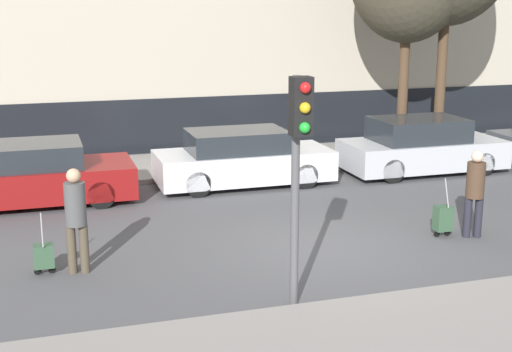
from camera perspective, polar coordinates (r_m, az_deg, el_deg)
name	(u,v)px	position (r m, az deg, el deg)	size (l,w,h in m)	color
ground_plane	(318,247)	(13.03, 4.98, -5.67)	(80.00, 80.00, 0.00)	#4C4C4F
sidewalk_near	(425,333)	(9.91, 13.38, -12.09)	(28.00, 2.50, 0.12)	gray
sidewalk_far	(221,163)	(19.43, -2.84, 1.05)	(28.00, 3.00, 0.12)	gray
parked_car_0	(35,175)	(16.32, -17.30, 0.07)	(4.18, 1.85, 1.36)	maroon
parked_car_1	(242,159)	(17.17, -1.13, 1.35)	(4.22, 1.70, 1.35)	silver
parked_car_2	(421,147)	(18.97, 13.08, 2.27)	(4.16, 1.81, 1.43)	#B7BABF
pedestrian_left	(76,214)	(11.84, -14.21, -2.98)	(0.35, 0.34, 1.75)	#4C4233
trolley_left	(44,256)	(12.13, -16.61, -6.16)	(0.34, 0.29, 1.04)	#335138
pedestrian_right	(475,189)	(13.86, 17.12, -0.98)	(0.34, 0.34, 1.66)	#23232D
trolley_right	(443,218)	(13.90, 14.74, -3.30)	(0.34, 0.29, 1.13)	#335138
traffic_light	(299,145)	(9.81, 3.44, 2.46)	(0.28, 0.47, 3.35)	#515154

